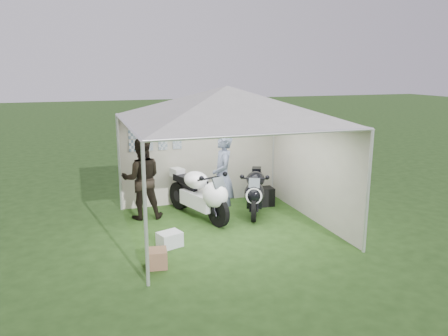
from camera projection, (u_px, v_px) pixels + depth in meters
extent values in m
plane|color=#213F14|center=(227.00, 228.00, 9.33)|extent=(80.00, 80.00, 0.00)
cylinder|color=silver|center=(145.00, 216.00, 6.60)|extent=(0.06, 0.06, 2.30)
cylinder|color=silver|center=(368.00, 193.00, 7.86)|extent=(0.06, 0.06, 2.30)
cylinder|color=silver|center=(119.00, 163.00, 10.30)|extent=(0.06, 0.06, 2.30)
cylinder|color=silver|center=(273.00, 153.00, 11.55)|extent=(0.06, 0.06, 2.30)
cube|color=beige|center=(201.00, 158.00, 10.92)|extent=(4.00, 0.02, 2.30)
cube|color=beige|center=(129.00, 184.00, 8.45)|extent=(0.02, 4.00, 2.30)
cube|color=beige|center=(312.00, 169.00, 9.70)|extent=(0.02, 4.00, 2.30)
pyramid|color=silver|center=(227.00, 103.00, 8.74)|extent=(5.66, 5.66, 0.70)
cube|color=#99A5B7|center=(133.00, 133.00, 10.23)|extent=(0.22, 0.02, 0.28)
cube|color=#99A5B7|center=(148.00, 132.00, 10.34)|extent=(0.22, 0.02, 0.28)
cube|color=#99A5B7|center=(163.00, 132.00, 10.45)|extent=(0.22, 0.01, 0.28)
cube|color=#99A5B7|center=(177.00, 131.00, 10.56)|extent=(0.22, 0.01, 0.28)
cube|color=#99A5B7|center=(134.00, 146.00, 10.30)|extent=(0.22, 0.02, 0.28)
cube|color=#99A5B7|center=(148.00, 145.00, 10.41)|extent=(0.22, 0.01, 0.28)
cube|color=#99A5B7|center=(163.00, 144.00, 10.52)|extent=(0.22, 0.02, 0.28)
cube|color=#99A5B7|center=(177.00, 143.00, 10.63)|extent=(0.22, 0.01, 0.28)
cylinder|color=#D8590C|center=(209.00, 126.00, 10.78)|extent=(3.20, 0.02, 0.02)
cylinder|color=black|center=(218.00, 212.00, 9.34)|extent=(0.32, 0.67, 0.67)
cylinder|color=black|center=(180.00, 195.00, 10.55)|extent=(0.37, 0.69, 0.67)
cube|color=white|center=(199.00, 200.00, 9.88)|extent=(0.70, 1.12, 0.33)
ellipsoid|color=white|center=(215.00, 195.00, 9.35)|extent=(0.69, 0.79, 0.56)
ellipsoid|color=white|center=(196.00, 180.00, 9.87)|extent=(0.68, 0.81, 0.39)
cube|color=black|center=(186.00, 179.00, 10.23)|extent=(0.49, 0.73, 0.16)
cube|color=white|center=(177.00, 172.00, 10.49)|extent=(0.34, 0.39, 0.20)
cube|color=black|center=(188.00, 188.00, 10.18)|extent=(0.30, 0.61, 0.11)
cube|color=#3F474C|center=(219.00, 183.00, 9.18)|extent=(0.30, 0.24, 0.23)
cylinder|color=black|center=(254.00, 208.00, 9.67)|extent=(0.34, 0.59, 0.60)
cylinder|color=black|center=(256.00, 191.00, 11.03)|extent=(0.39, 0.61, 0.60)
cube|color=black|center=(255.00, 197.00, 10.28)|extent=(0.71, 1.01, 0.30)
ellipsoid|color=black|center=(254.00, 193.00, 9.69)|extent=(0.66, 0.74, 0.50)
ellipsoid|color=black|center=(255.00, 179.00, 10.29)|extent=(0.66, 0.75, 0.35)
cube|color=black|center=(256.00, 177.00, 10.69)|extent=(0.49, 0.66, 0.14)
cube|color=black|center=(257.00, 171.00, 11.00)|extent=(0.33, 0.37, 0.18)
cube|color=#8A0B05|center=(256.00, 185.00, 10.64)|extent=(0.32, 0.54, 0.10)
cube|color=#3F474C|center=(254.00, 183.00, 9.52)|extent=(0.28, 0.23, 0.21)
cylinder|color=white|center=(254.00, 196.00, 9.48)|extent=(0.34, 0.17, 0.36)
cube|color=blue|center=(256.00, 196.00, 11.16)|extent=(0.45, 0.38, 0.29)
imported|color=black|center=(142.00, 179.00, 9.77)|extent=(0.96, 0.79, 1.84)
imported|color=slate|center=(223.00, 177.00, 9.65)|extent=(0.59, 0.79, 1.97)
cube|color=black|center=(264.00, 197.00, 10.83)|extent=(0.46, 0.38, 0.45)
cube|color=silver|center=(170.00, 239.00, 8.34)|extent=(0.51, 0.45, 0.29)
cube|color=#896045|center=(157.00, 258.00, 7.47)|extent=(0.39, 0.39, 0.31)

